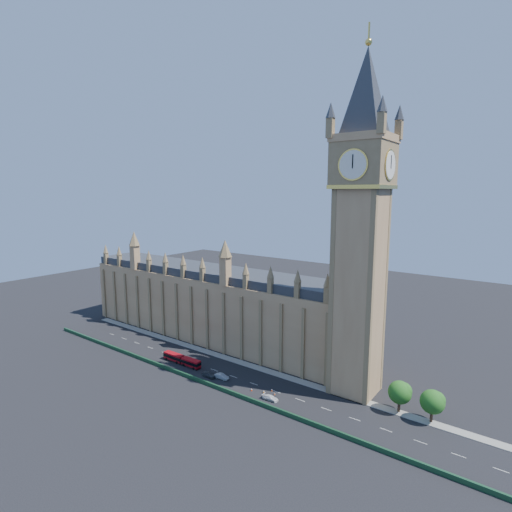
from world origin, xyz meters
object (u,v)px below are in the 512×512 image
Objects in this scene: red_bus at (182,360)px; car_grey at (209,375)px; car_silver at (222,376)px; car_white at (270,398)px.

car_grey is at bearing -7.53° from red_bus.
car_grey is 0.99× the size of car_silver.
car_white is (19.35, -1.70, -0.11)m from car_silver.
red_bus is 3.35× the size of car_grey.
car_grey is 23.35m from car_white.
red_bus is at bearing 85.12° from car_grey.
car_grey is at bearing 85.14° from car_white.
red_bus is 3.39× the size of car_white.
red_bus is 37.55m from car_white.
car_white is at bearing -88.64° from car_grey.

